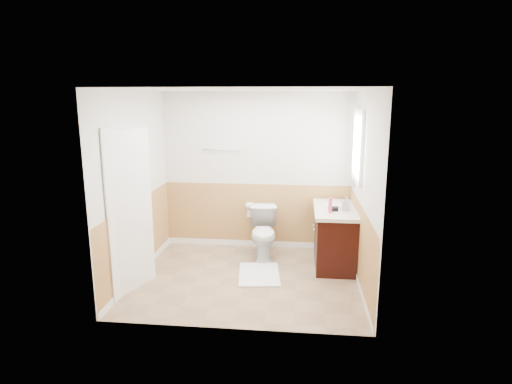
# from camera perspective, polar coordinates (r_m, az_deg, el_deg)

# --- Properties ---
(floor) EXTENTS (3.00, 3.00, 0.00)m
(floor) POSITION_cam_1_polar(r_m,az_deg,el_deg) (5.89, -1.25, -11.51)
(floor) COLOR #8C7051
(floor) RESTS_ON ground
(ceiling) EXTENTS (3.00, 3.00, 0.00)m
(ceiling) POSITION_cam_1_polar(r_m,az_deg,el_deg) (5.37, -1.38, 13.62)
(ceiling) COLOR white
(ceiling) RESTS_ON floor
(wall_back) EXTENTS (3.00, 0.00, 3.00)m
(wall_back) POSITION_cam_1_polar(r_m,az_deg,el_deg) (6.76, 0.09, 2.77)
(wall_back) COLOR silver
(wall_back) RESTS_ON floor
(wall_front) EXTENTS (3.00, 0.00, 3.00)m
(wall_front) POSITION_cam_1_polar(r_m,az_deg,el_deg) (4.25, -3.54, -3.18)
(wall_front) COLOR silver
(wall_front) RESTS_ON floor
(wall_left) EXTENTS (0.00, 3.00, 3.00)m
(wall_left) POSITION_cam_1_polar(r_m,az_deg,el_deg) (5.87, -15.98, 0.78)
(wall_left) COLOR silver
(wall_left) RESTS_ON floor
(wall_right) EXTENTS (0.00, 3.00, 3.00)m
(wall_right) POSITION_cam_1_polar(r_m,az_deg,el_deg) (5.51, 14.35, 0.12)
(wall_right) COLOR silver
(wall_right) RESTS_ON floor
(wainscot_back) EXTENTS (3.00, 0.00, 3.00)m
(wainscot_back) POSITION_cam_1_polar(r_m,az_deg,el_deg) (6.92, 0.08, -3.37)
(wainscot_back) COLOR #BA864A
(wainscot_back) RESTS_ON floor
(wainscot_front) EXTENTS (3.00, 0.00, 3.00)m
(wainscot_front) POSITION_cam_1_polar(r_m,az_deg,el_deg) (4.52, -3.38, -12.33)
(wainscot_front) COLOR #BA864A
(wainscot_front) RESTS_ON floor
(wainscot_left) EXTENTS (0.00, 2.60, 2.60)m
(wainscot_left) POSITION_cam_1_polar(r_m,az_deg,el_deg) (6.06, -15.45, -6.18)
(wainscot_left) COLOR #BA864A
(wainscot_left) RESTS_ON floor
(wainscot_right) EXTENTS (0.00, 2.60, 2.60)m
(wainscot_right) POSITION_cam_1_polar(r_m,az_deg,el_deg) (5.71, 13.82, -7.24)
(wainscot_right) COLOR #BA864A
(wainscot_right) RESTS_ON floor
(toilet) EXTENTS (0.51, 0.79, 0.76)m
(toilet) POSITION_cam_1_polar(r_m,az_deg,el_deg) (6.49, 1.03, -5.57)
(toilet) COLOR white
(toilet) RESTS_ON floor
(bath_mat) EXTENTS (0.64, 0.86, 0.02)m
(bath_mat) POSITION_cam_1_polar(r_m,az_deg,el_deg) (5.98, 0.43, -11.01)
(bath_mat) COLOR white
(bath_mat) RESTS_ON floor
(vanity_cabinet) EXTENTS (0.55, 1.10, 0.80)m
(vanity_cabinet) POSITION_cam_1_polar(r_m,az_deg,el_deg) (6.32, 10.52, -6.10)
(vanity_cabinet) COLOR black
(vanity_cabinet) RESTS_ON floor
(vanity_knob_left) EXTENTS (0.03, 0.03, 0.03)m
(vanity_knob_left) POSITION_cam_1_polar(r_m,az_deg,el_deg) (6.16, 7.86, -5.03)
(vanity_knob_left) COLOR silver
(vanity_knob_left) RESTS_ON vanity_cabinet
(vanity_knob_right) EXTENTS (0.03, 0.03, 0.03)m
(vanity_knob_right) POSITION_cam_1_polar(r_m,az_deg,el_deg) (6.36, 7.81, -4.48)
(vanity_knob_right) COLOR silver
(vanity_knob_right) RESTS_ON vanity_cabinet
(countertop) EXTENTS (0.60, 1.15, 0.05)m
(countertop) POSITION_cam_1_polar(r_m,az_deg,el_deg) (6.20, 10.59, -2.37)
(countertop) COLOR beige
(countertop) RESTS_ON vanity_cabinet
(sink_basin) EXTENTS (0.36, 0.36, 0.02)m
(sink_basin) POSITION_cam_1_polar(r_m,az_deg,el_deg) (6.34, 10.59, -1.72)
(sink_basin) COLOR white
(sink_basin) RESTS_ON countertop
(faucet) EXTENTS (0.02, 0.02, 0.14)m
(faucet) POSITION_cam_1_polar(r_m,az_deg,el_deg) (6.34, 12.23, -1.23)
(faucet) COLOR silver
(faucet) RESTS_ON countertop
(lotion_bottle) EXTENTS (0.05, 0.05, 0.22)m
(lotion_bottle) POSITION_cam_1_polar(r_m,az_deg,el_deg) (5.90, 9.97, -1.76)
(lotion_bottle) COLOR #CB3451
(lotion_bottle) RESTS_ON countertop
(soap_dispenser) EXTENTS (0.10, 0.10, 0.20)m
(soap_dispenser) POSITION_cam_1_polar(r_m,az_deg,el_deg) (6.09, 11.93, -1.50)
(soap_dispenser) COLOR #959CA8
(soap_dispenser) RESTS_ON countertop
(hair_dryer_body) EXTENTS (0.14, 0.07, 0.07)m
(hair_dryer_body) POSITION_cam_1_polar(r_m,az_deg,el_deg) (6.03, 10.35, -2.21)
(hair_dryer_body) COLOR black
(hair_dryer_body) RESTS_ON countertop
(hair_dryer_handle) EXTENTS (0.03, 0.03, 0.07)m
(hair_dryer_handle) POSITION_cam_1_polar(r_m,az_deg,el_deg) (6.11, 10.00, -2.27)
(hair_dryer_handle) COLOR black
(hair_dryer_handle) RESTS_ON countertop
(mirror_panel) EXTENTS (0.02, 0.35, 0.90)m
(mirror_panel) POSITION_cam_1_polar(r_m,az_deg,el_deg) (6.53, 12.94, 4.77)
(mirror_panel) COLOR silver
(mirror_panel) RESTS_ON wall_right
(window_frame) EXTENTS (0.04, 0.80, 1.00)m
(window_frame) POSITION_cam_1_polar(r_m,az_deg,el_deg) (6.00, 13.54, 6.00)
(window_frame) COLOR white
(window_frame) RESTS_ON wall_right
(window_glass) EXTENTS (0.01, 0.70, 0.90)m
(window_glass) POSITION_cam_1_polar(r_m,az_deg,el_deg) (6.01, 13.69, 5.99)
(window_glass) COLOR white
(window_glass) RESTS_ON wall_right
(door) EXTENTS (0.29, 0.78, 2.04)m
(door) POSITION_cam_1_polar(r_m,az_deg,el_deg) (5.48, -16.60, -2.55)
(door) COLOR white
(door) RESTS_ON wall_left
(door_frame) EXTENTS (0.02, 0.92, 2.10)m
(door_frame) POSITION_cam_1_polar(r_m,az_deg,el_deg) (5.51, -17.34, -2.42)
(door_frame) COLOR white
(door_frame) RESTS_ON wall_left
(door_knob) EXTENTS (0.06, 0.06, 0.06)m
(door_knob) POSITION_cam_1_polar(r_m,az_deg,el_deg) (5.78, -14.77, -2.41)
(door_knob) COLOR silver
(door_knob) RESTS_ON door
(towel_bar) EXTENTS (0.62, 0.02, 0.02)m
(towel_bar) POSITION_cam_1_polar(r_m,az_deg,el_deg) (6.74, -4.63, 5.71)
(towel_bar) COLOR silver
(towel_bar) RESTS_ON wall_back
(tp_holder_bar) EXTENTS (0.14, 0.02, 0.02)m
(tp_holder_bar) POSITION_cam_1_polar(r_m,az_deg,el_deg) (6.82, -0.81, -1.87)
(tp_holder_bar) COLOR silver
(tp_holder_bar) RESTS_ON wall_back
(tp_roll) EXTENTS (0.10, 0.11, 0.11)m
(tp_roll) POSITION_cam_1_polar(r_m,az_deg,el_deg) (6.82, -0.81, -1.87)
(tp_roll) COLOR white
(tp_roll) RESTS_ON tp_holder_bar
(tp_sheet) EXTENTS (0.10, 0.01, 0.16)m
(tp_sheet) POSITION_cam_1_polar(r_m,az_deg,el_deg) (6.85, -0.81, -2.76)
(tp_sheet) COLOR white
(tp_sheet) RESTS_ON tp_roll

